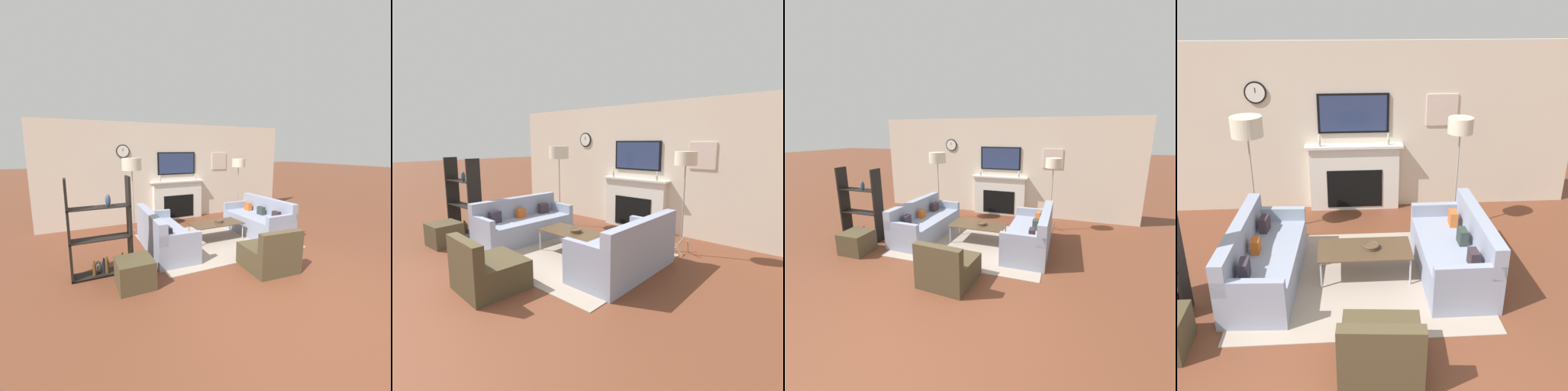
% 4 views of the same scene
% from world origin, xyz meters
% --- Properties ---
extents(ground_plane, '(60.00, 60.00, 0.00)m').
position_xyz_m(ground_plane, '(0.00, 0.00, 0.00)').
color(ground_plane, brown).
extents(fireplace_wall, '(7.28, 0.28, 2.70)m').
position_xyz_m(fireplace_wall, '(0.00, 4.76, 1.23)').
color(fireplace_wall, beige).
rests_on(fireplace_wall, ground_plane).
extents(area_rug, '(3.01, 2.34, 0.01)m').
position_xyz_m(area_rug, '(0.00, 2.54, 0.01)').
color(area_rug, '#A29181').
rests_on(area_rug, ground_plane).
extents(couch_left, '(0.85, 1.91, 0.81)m').
position_xyz_m(couch_left, '(-1.20, 2.54, 0.29)').
color(couch_left, '#8C95AB').
rests_on(couch_left, ground_plane).
extents(couch_right, '(0.79, 1.72, 0.84)m').
position_xyz_m(couch_right, '(1.20, 2.54, 0.30)').
color(couch_right, '#8C95AB').
rests_on(couch_right, ground_plane).
extents(armchair, '(0.83, 0.85, 0.73)m').
position_xyz_m(armchair, '(0.13, 0.95, 0.24)').
color(armchair, '#473C26').
rests_on(armchair, ground_plane).
extents(coffee_table, '(1.17, 0.58, 0.39)m').
position_xyz_m(coffee_table, '(0.06, 2.60, 0.37)').
color(coffee_table, '#4C3823').
rests_on(coffee_table, ground_plane).
extents(decorative_bowl, '(0.20, 0.20, 0.06)m').
position_xyz_m(decorative_bowl, '(0.14, 2.60, 0.42)').
color(decorative_bowl, brown).
rests_on(decorative_bowl, coffee_table).
extents(floor_lamp_left, '(0.44, 0.44, 1.81)m').
position_xyz_m(floor_lamp_left, '(-1.48, 3.81, 1.64)').
color(floor_lamp_left, '#9E998E').
rests_on(floor_lamp_left, ground_plane).
extents(floor_lamp_right, '(0.36, 0.36, 1.75)m').
position_xyz_m(floor_lamp_right, '(1.48, 3.81, 1.59)').
color(floor_lamp_right, '#9E998E').
rests_on(floor_lamp_right, ground_plane).
extents(shelf_unit, '(0.94, 0.28, 1.58)m').
position_xyz_m(shelf_unit, '(-2.41, 1.98, 0.69)').
color(shelf_unit, black).
rests_on(shelf_unit, ground_plane).
extents(ottoman, '(0.52, 0.52, 0.42)m').
position_xyz_m(ottoman, '(-2.04, 1.37, 0.21)').
color(ottoman, '#473C26').
rests_on(ottoman, ground_plane).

